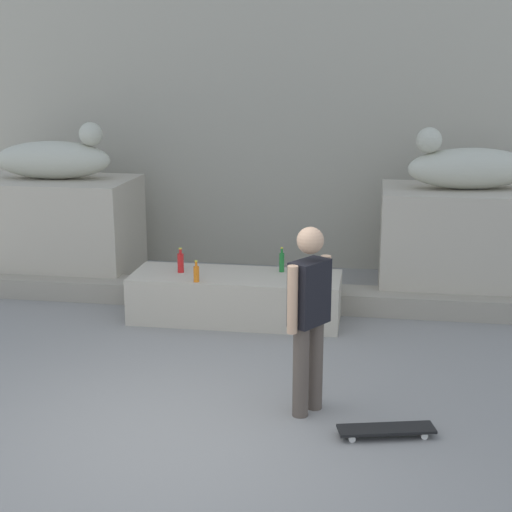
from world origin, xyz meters
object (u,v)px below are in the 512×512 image
Objects in this scene: bottle_green at (282,262)px; bottle_orange at (196,273)px; skateboard at (386,429)px; statue_reclining_right at (468,167)px; statue_reclining_left at (55,158)px; skater at (309,313)px; bottle_red at (181,262)px.

bottle_orange is at bearing -147.68° from bottle_green.
skateboard is 2.73× the size of bottle_green.
statue_reclining_right is 5.56× the size of bottle_green.
bottle_green is 1.20× the size of bottle_orange.
statue_reclining_left is at bearing 162.32° from bottle_green.
bottle_green is (3.26, -1.04, -1.06)m from statue_reclining_left.
skater is 2.47m from bottle_orange.
statue_reclining_right is 2.04× the size of skateboard.
statue_reclining_left is 6.22m from skateboard.
bottle_red is (-1.20, -0.21, -0.00)m from bottle_green.
bottle_red is (-1.75, 2.34, -0.24)m from skater.
bottle_orange is (-3.14, -1.61, -1.08)m from statue_reclining_right.
statue_reclining_right is at bearing 24.90° from bottle_green.
bottle_red reaches higher than skateboard.
bottle_red is at bearing -169.84° from bottle_green.
statue_reclining_right is at bearing -171.71° from skater.
bottle_green is 1.22m from bottle_red.
skater reaches higher than bottle_red.
bottle_green is (-1.23, 2.91, 0.62)m from skateboard.
skateboard is at bearing -67.00° from bottle_green.
statue_reclining_right is 3.79m from bottle_red.
skater is at bearing 53.63° from statue_reclining_right.
statue_reclining_right is 4.04m from skater.
skater is (3.81, -3.59, -0.82)m from statue_reclining_left.
skater is at bearing -41.21° from skateboard.
statue_reclining_right is 5.59× the size of bottle_red.
skateboard is at bearing -47.94° from bottle_red.
statue_reclining_left is at bearing 145.40° from bottle_orange.
statue_reclining_right reaches higher than skateboard.
statue_reclining_left is 0.98× the size of skater.
bottle_red is at bearing 127.53° from bottle_orange.
skateboard is 3.23m from bottle_orange.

